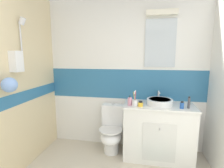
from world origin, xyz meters
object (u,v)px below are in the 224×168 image
at_px(hair_gel_jar, 141,104).
at_px(toothpaste_tube_upright, 189,103).
at_px(toothbrush_cup, 135,102).
at_px(lotion_bottle_short, 182,105).
at_px(toilet, 112,131).
at_px(sink_basin, 160,101).
at_px(soap_dispenser, 130,101).

relative_size(hair_gel_jar, toothpaste_tube_upright, 0.46).
distance_m(toothbrush_cup, lotion_bottle_short, 0.65).
bearing_deg(hair_gel_jar, lotion_bottle_short, 0.14).
bearing_deg(hair_gel_jar, toilet, 160.09).
distance_m(toilet, lotion_bottle_short, 1.17).
xyz_separation_m(sink_basin, toilet, (-0.74, 0.01, -0.53)).
height_order(toothbrush_cup, toothpaste_tube_upright, toothbrush_cup).
height_order(soap_dispenser, hair_gel_jar, soap_dispenser).
height_order(hair_gel_jar, toothpaste_tube_upright, toothpaste_tube_upright).
relative_size(sink_basin, soap_dispenser, 2.74).
relative_size(sink_basin, toilet, 0.55).
distance_m(hair_gel_jar, toothpaste_tube_upright, 0.66).
bearing_deg(toilet, toothpaste_tube_upright, -7.19).
relative_size(sink_basin, toothbrush_cup, 1.88).
bearing_deg(soap_dispenser, toothpaste_tube_upright, -0.13).
distance_m(toothbrush_cup, toothpaste_tube_upright, 0.74).
relative_size(toilet, toothbrush_cup, 3.42).
height_order(sink_basin, toilet, sink_basin).
bearing_deg(toothbrush_cup, toothpaste_tube_upright, 1.87).
bearing_deg(lotion_bottle_short, sink_basin, 151.67).
bearing_deg(toothbrush_cup, toilet, 156.26).
bearing_deg(lotion_bottle_short, toilet, 170.88).
xyz_separation_m(sink_basin, toothpaste_tube_upright, (0.38, -0.13, 0.03)).
bearing_deg(lotion_bottle_short, toothpaste_tube_upright, 13.92).
relative_size(lotion_bottle_short, toothpaste_tube_upright, 0.61).
bearing_deg(lotion_bottle_short, soap_dispenser, 178.01).
height_order(toilet, lotion_bottle_short, lotion_bottle_short).
relative_size(sink_basin, hair_gel_jar, 5.52).
xyz_separation_m(toothbrush_cup, lotion_bottle_short, (0.65, 0.00, -0.01)).
bearing_deg(toothpaste_tube_upright, hair_gel_jar, -177.86).
height_order(toilet, soap_dispenser, soap_dispenser).
bearing_deg(hair_gel_jar, sink_basin, 28.93).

